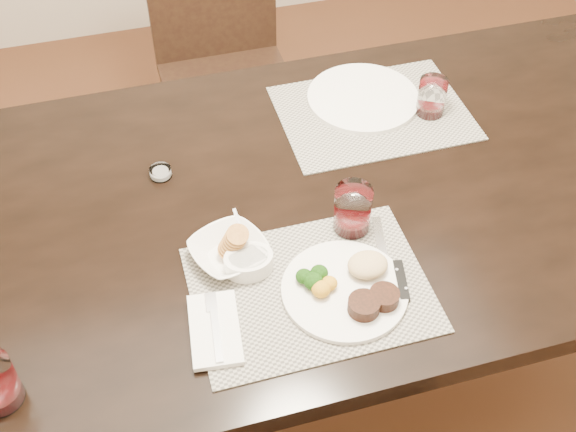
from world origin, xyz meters
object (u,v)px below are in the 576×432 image
object	(u,v)px
steak_knife	(396,271)
far_plate	(363,98)
chair_far	(222,56)
cracker_bowl	(229,251)
dinner_plate	(351,287)
wine_glass_near	(352,211)

from	to	relation	value
steak_knife	far_plate	world-z (taller)	same
chair_far	steak_knife	world-z (taller)	chair_far
steak_knife	cracker_bowl	distance (m)	0.34
chair_far	dinner_plate	size ratio (longest dim) A/B	3.64
steak_knife	far_plate	bearing A→B (deg)	89.50
steak_knife	far_plate	xyz separation A→B (m)	(0.13, 0.55, 0.00)
chair_far	cracker_bowl	world-z (taller)	chair_far
chair_far	wine_glass_near	bearing A→B (deg)	-86.33
chair_far	far_plate	bearing A→B (deg)	-69.77
cracker_bowl	wine_glass_near	world-z (taller)	wine_glass_near
dinner_plate	far_plate	world-z (taller)	dinner_plate
wine_glass_near	far_plate	size ratio (longest dim) A/B	0.38
dinner_plate	cracker_bowl	bearing A→B (deg)	149.74
cracker_bowl	steak_knife	bearing A→B (deg)	-22.61
chair_far	dinner_plate	distance (m)	1.24
steak_knife	wine_glass_near	world-z (taller)	wine_glass_near
far_plate	cracker_bowl	bearing A→B (deg)	-136.52
steak_knife	wine_glass_near	distance (m)	0.15
steak_knife	wine_glass_near	xyz separation A→B (m)	(-0.04, 0.14, 0.04)
chair_far	dinner_plate	world-z (taller)	chair_far
dinner_plate	steak_knife	world-z (taller)	dinner_plate
dinner_plate	far_plate	distance (m)	0.61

